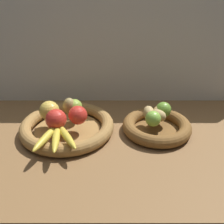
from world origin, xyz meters
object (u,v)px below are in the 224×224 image
(fruit_bowl_right, at_px, (157,127))
(potato_back, at_px, (161,111))
(potato_oblong, at_px, (149,112))
(apple_red_right, at_px, (78,115))
(fruit_bowl_left, at_px, (67,127))
(apple_red_front, at_px, (56,119))
(potato_large, at_px, (158,115))
(lime_far, at_px, (163,110))
(banana_bunch_front, at_px, (56,136))
(lime_near, at_px, (153,119))
(apple_green_back, at_px, (75,107))
(pear_brown, at_px, (69,107))
(apple_golden_left, at_px, (49,111))

(fruit_bowl_right, bearing_deg, potato_back, 65.56)
(potato_oblong, xyz_separation_m, potato_back, (0.05, 0.01, 0.00))
(apple_red_right, xyz_separation_m, potato_back, (0.33, 0.06, -0.01))
(fruit_bowl_left, xyz_separation_m, apple_red_right, (0.05, -0.02, 0.06))
(apple_red_front, xyz_separation_m, potato_large, (0.39, 0.06, -0.02))
(fruit_bowl_left, bearing_deg, lime_far, 5.25)
(banana_bunch_front, height_order, potato_large, potato_large)
(lime_near, height_order, lime_far, lime_far)
(banana_bunch_front, bearing_deg, apple_red_right, 59.67)
(apple_green_back, bearing_deg, lime_far, -3.77)
(fruit_bowl_left, height_order, potato_large, potato_large)
(lime_far, bearing_deg, potato_large, -127.87)
(fruit_bowl_left, height_order, potato_back, potato_back)
(fruit_bowl_left, distance_m, fruit_bowl_right, 0.36)
(fruit_bowl_right, height_order, potato_oblong, potato_oblong)
(apple_red_right, xyz_separation_m, potato_large, (0.31, 0.02, -0.01))
(apple_red_front, distance_m, potato_large, 0.40)
(pear_brown, bearing_deg, apple_green_back, 22.02)
(apple_red_right, relative_size, lime_far, 1.17)
(pear_brown, height_order, lime_far, pear_brown)
(banana_bunch_front, bearing_deg, lime_near, 15.08)
(fruit_bowl_left, relative_size, lime_near, 6.28)
(banana_bunch_front, bearing_deg, fruit_bowl_left, 83.10)
(fruit_bowl_left, height_order, lime_far, lime_far)
(apple_golden_left, height_order, apple_green_back, apple_golden_left)
(apple_red_right, distance_m, potato_back, 0.34)
(apple_red_front, relative_size, apple_golden_left, 1.00)
(potato_large, xyz_separation_m, lime_far, (0.03, 0.04, 0.01))
(pear_brown, xyz_separation_m, potato_large, (0.36, -0.05, -0.01))
(fruit_bowl_right, height_order, pear_brown, pear_brown)
(pear_brown, bearing_deg, potato_large, -8.29)
(fruit_bowl_left, height_order, apple_green_back, apple_green_back)
(fruit_bowl_right, bearing_deg, potato_oblong, 142.13)
(fruit_bowl_left, height_order, apple_red_front, apple_red_front)
(potato_large, xyz_separation_m, potato_back, (0.02, 0.04, 0.00))
(fruit_bowl_right, distance_m, potato_large, 0.05)
(apple_red_right, height_order, potato_large, apple_red_right)
(apple_red_front, bearing_deg, apple_green_back, 65.18)
(apple_red_front, bearing_deg, banana_bunch_front, -80.65)
(apple_red_right, bearing_deg, fruit_bowl_right, 3.78)
(fruit_bowl_left, bearing_deg, pear_brown, 83.29)
(fruit_bowl_right, height_order, potato_large, potato_large)
(apple_golden_left, xyz_separation_m, potato_large, (0.43, -0.01, -0.02))
(pear_brown, height_order, potato_large, pear_brown)
(potato_oblong, relative_size, potato_back, 0.85)
(apple_red_right, bearing_deg, potato_back, 10.48)
(fruit_bowl_right, bearing_deg, banana_bunch_front, -160.85)
(fruit_bowl_left, height_order, potato_oblong, potato_oblong)
(fruit_bowl_right, bearing_deg, apple_green_back, 169.91)
(fruit_bowl_left, height_order, pear_brown, pear_brown)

